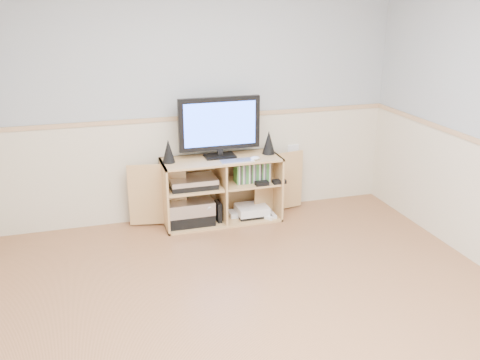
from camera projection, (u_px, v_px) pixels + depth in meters
name	position (u px, v px, depth m)	size (l,w,h in m)	color
room	(265.00, 159.00, 3.23)	(4.04, 4.54, 2.54)	#B1784F
media_cabinet	(220.00, 188.00, 5.32)	(1.80, 0.43, 0.65)	tan
monitor	(220.00, 125.00, 5.11)	(0.80, 0.18, 0.59)	black
speaker_left	(168.00, 151.00, 5.01)	(0.12, 0.12, 0.22)	black
speaker_right	(269.00, 142.00, 5.28)	(0.13, 0.13, 0.23)	black
keyboard	(237.00, 161.00, 5.08)	(0.32, 0.13, 0.01)	white
mouse	(255.00, 158.00, 5.12)	(0.10, 0.06, 0.04)	white
av_components	(191.00, 203.00, 5.23)	(0.52, 0.33, 0.47)	black
game_consoles	(250.00, 211.00, 5.43)	(0.45, 0.30, 0.11)	white
game_cases	(252.00, 172.00, 5.29)	(0.34, 0.14, 0.19)	#3F8C3F
wall_outlet	(293.00, 150.00, 5.62)	(0.12, 0.03, 0.12)	white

